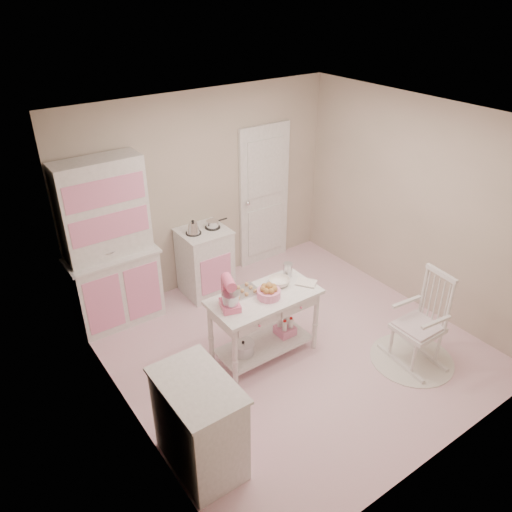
{
  "coord_description": "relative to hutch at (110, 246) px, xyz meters",
  "views": [
    {
      "loc": [
        -2.95,
        -3.43,
        3.77
      ],
      "look_at": [
        -0.09,
        0.6,
        0.97
      ],
      "focal_mm": 35.0,
      "sensor_mm": 36.0,
      "label": 1
    }
  ],
  "objects": [
    {
      "name": "hutch",
      "position": [
        0.0,
        0.0,
        0.0
      ],
      "size": [
        1.06,
        0.5,
        2.08
      ],
      "primitive_type": "cube",
      "color": "white",
      "rests_on": "ground"
    },
    {
      "name": "rocking_chair",
      "position": [
        2.36,
        -2.6,
        -0.49
      ],
      "size": [
        0.55,
        0.77,
        1.1
      ],
      "primitive_type": "cube",
      "rotation": [
        0.0,
        0.0,
        -0.1
      ],
      "color": "white",
      "rests_on": "ground"
    },
    {
      "name": "lace_rug",
      "position": [
        2.36,
        -2.6,
        -1.03
      ],
      "size": [
        0.92,
        0.92,
        0.01
      ],
      "primitive_type": "cylinder",
      "color": "white",
      "rests_on": "ground"
    },
    {
      "name": "stove",
      "position": [
        1.2,
        -0.05,
        -0.58
      ],
      "size": [
        0.62,
        0.57,
        0.92
      ],
      "primitive_type": "cube",
      "color": "white",
      "rests_on": "ground"
    },
    {
      "name": "recipe_book",
      "position": [
        1.52,
        -1.68,
        -0.23
      ],
      "size": [
        0.26,
        0.27,
        0.02
      ],
      "primitive_type": "imported",
      "rotation": [
        0.0,
        0.0,
        0.61
      ],
      "color": "white",
      "rests_on": "work_table"
    },
    {
      "name": "door",
      "position": [
        2.35,
        0.21,
        -0.02
      ],
      "size": [
        0.82,
        0.05,
        2.04
      ],
      "primitive_type": "cube",
      "color": "white",
      "rests_on": "ground"
    },
    {
      "name": "base_cabinet",
      "position": [
        -0.23,
        -2.4,
        -0.58
      ],
      "size": [
        0.54,
        0.84,
        0.92
      ],
      "primitive_type": "cube",
      "color": "white",
      "rests_on": "ground"
    },
    {
      "name": "metal_pitcher",
      "position": [
        1.51,
        -1.4,
        -0.16
      ],
      "size": [
        0.1,
        0.1,
        0.17
      ],
      "primitive_type": "cylinder",
      "color": "silver",
      "rests_on": "work_table"
    },
    {
      "name": "room_shell",
      "position": [
        1.4,
        -1.66,
        0.61
      ],
      "size": [
        3.84,
        3.84,
        2.62
      ],
      "color": "pink",
      "rests_on": "ground"
    },
    {
      "name": "mixing_bowl",
      "position": [
        1.33,
        -1.48,
        -0.2
      ],
      "size": [
        0.24,
        0.24,
        0.07
      ],
      "primitive_type": "imported",
      "color": "white",
      "rests_on": "work_table"
    },
    {
      "name": "cookie_tray",
      "position": [
        0.92,
        -1.38,
        -0.23
      ],
      "size": [
        0.34,
        0.24,
        0.02
      ],
      "primitive_type": "cube",
      "color": "silver",
      "rests_on": "work_table"
    },
    {
      "name": "stand_mixer",
      "position": [
        0.65,
        -1.54,
        -0.07
      ],
      "size": [
        0.27,
        0.33,
        0.34
      ],
      "primitive_type": "cube",
      "rotation": [
        0.0,
        0.0,
        -0.3
      ],
      "color": "pink",
      "rests_on": "work_table"
    },
    {
      "name": "work_table",
      "position": [
        1.07,
        -1.56,
        -0.64
      ],
      "size": [
        1.2,
        0.6,
        0.8
      ],
      "primitive_type": "cube",
      "color": "white",
      "rests_on": "ground"
    },
    {
      "name": "bread_basket",
      "position": [
        1.09,
        -1.61,
        -0.19
      ],
      "size": [
        0.25,
        0.25,
        0.09
      ],
      "primitive_type": "cylinder",
      "color": "pink",
      "rests_on": "work_table"
    }
  ]
}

